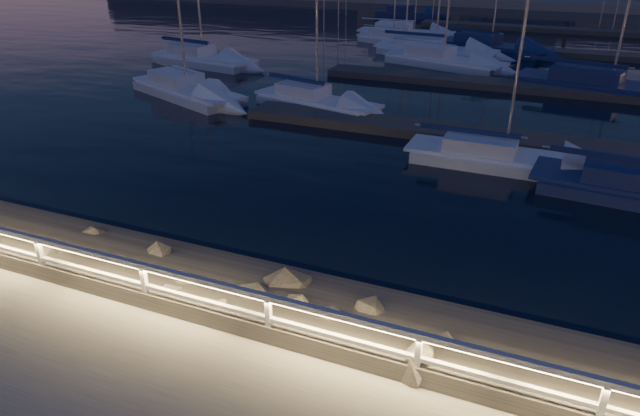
{
  "coord_description": "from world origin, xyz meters",
  "views": [
    {
      "loc": [
        2.52,
        -8.06,
        7.3
      ],
      "look_at": [
        -2.59,
        4.0,
        1.05
      ],
      "focal_mm": 32.0,
      "sensor_mm": 36.0,
      "label": 1
    }
  ],
  "objects_px": {
    "sailboat_f": "(185,88)",
    "sailboat_n": "(403,32)",
    "guard_rail": "(362,331)",
    "sailboat_l": "(605,85)",
    "sailboat_a": "(314,100)",
    "sailboat_i": "(391,39)",
    "sailboat_k": "(488,45)",
    "sailboat_c": "(499,155)",
    "sailboat_e": "(201,58)",
    "sailboat_g": "(432,49)",
    "sailboat_m": "(406,13)",
    "sailboat_j": "(441,59)"
  },
  "relations": [
    {
      "from": "sailboat_m",
      "to": "sailboat_f",
      "type": "bearing_deg",
      "value": -97.23
    },
    {
      "from": "sailboat_a",
      "to": "sailboat_m",
      "type": "bearing_deg",
      "value": 111.9
    },
    {
      "from": "sailboat_j",
      "to": "sailboat_m",
      "type": "relative_size",
      "value": 1.15
    },
    {
      "from": "sailboat_g",
      "to": "sailboat_c",
      "type": "bearing_deg",
      "value": -65.63
    },
    {
      "from": "sailboat_j",
      "to": "guard_rail",
      "type": "bearing_deg",
      "value": -64.04
    },
    {
      "from": "sailboat_m",
      "to": "sailboat_n",
      "type": "distance_m",
      "value": 13.89
    },
    {
      "from": "sailboat_c",
      "to": "sailboat_e",
      "type": "bearing_deg",
      "value": 151.63
    },
    {
      "from": "guard_rail",
      "to": "sailboat_e",
      "type": "relative_size",
      "value": 3.23
    },
    {
      "from": "sailboat_g",
      "to": "sailboat_m",
      "type": "relative_size",
      "value": 1.22
    },
    {
      "from": "guard_rail",
      "to": "sailboat_f",
      "type": "bearing_deg",
      "value": 133.0
    },
    {
      "from": "sailboat_c",
      "to": "sailboat_n",
      "type": "xyz_separation_m",
      "value": [
        -11.55,
        28.2,
        0.05
      ]
    },
    {
      "from": "sailboat_e",
      "to": "sailboat_k",
      "type": "relative_size",
      "value": 0.93
    },
    {
      "from": "sailboat_j",
      "to": "sailboat_c",
      "type": "bearing_deg",
      "value": -54.48
    },
    {
      "from": "sailboat_g",
      "to": "sailboat_j",
      "type": "height_order",
      "value": "sailboat_g"
    },
    {
      "from": "guard_rail",
      "to": "sailboat_n",
      "type": "relative_size",
      "value": 3.17
    },
    {
      "from": "sailboat_j",
      "to": "sailboat_n",
      "type": "distance_m",
      "value": 12.06
    },
    {
      "from": "sailboat_n",
      "to": "sailboat_e",
      "type": "bearing_deg",
      "value": -121.5
    },
    {
      "from": "sailboat_i",
      "to": "sailboat_m",
      "type": "distance_m",
      "value": 17.24
    },
    {
      "from": "sailboat_g",
      "to": "sailboat_l",
      "type": "distance_m",
      "value": 13.57
    },
    {
      "from": "sailboat_c",
      "to": "sailboat_k",
      "type": "bearing_deg",
      "value": 99.38
    },
    {
      "from": "sailboat_f",
      "to": "sailboat_m",
      "type": "relative_size",
      "value": 1.12
    },
    {
      "from": "guard_rail",
      "to": "sailboat_a",
      "type": "height_order",
      "value": "sailboat_a"
    },
    {
      "from": "sailboat_k",
      "to": "guard_rail",
      "type": "bearing_deg",
      "value": -66.46
    },
    {
      "from": "sailboat_k",
      "to": "sailboat_n",
      "type": "bearing_deg",
      "value": 171.95
    },
    {
      "from": "sailboat_k",
      "to": "sailboat_m",
      "type": "xyz_separation_m",
      "value": [
        -11.08,
        17.41,
        -0.0
      ]
    },
    {
      "from": "sailboat_e",
      "to": "sailboat_i",
      "type": "height_order",
      "value": "sailboat_e"
    },
    {
      "from": "sailboat_l",
      "to": "sailboat_k",
      "type": "bearing_deg",
      "value": 138.84
    },
    {
      "from": "sailboat_f",
      "to": "sailboat_n",
      "type": "distance_m",
      "value": 24.79
    },
    {
      "from": "sailboat_l",
      "to": "sailboat_i",
      "type": "bearing_deg",
      "value": 156.89
    },
    {
      "from": "sailboat_f",
      "to": "sailboat_e",
      "type": "bearing_deg",
      "value": 140.81
    },
    {
      "from": "guard_rail",
      "to": "sailboat_f",
      "type": "relative_size",
      "value": 3.21
    },
    {
      "from": "sailboat_a",
      "to": "sailboat_k",
      "type": "distance_m",
      "value": 20.46
    },
    {
      "from": "sailboat_e",
      "to": "sailboat_f",
      "type": "bearing_deg",
      "value": -52.99
    },
    {
      "from": "sailboat_a",
      "to": "sailboat_i",
      "type": "relative_size",
      "value": 1.08
    },
    {
      "from": "sailboat_a",
      "to": "sailboat_g",
      "type": "distance_m",
      "value": 16.6
    },
    {
      "from": "sailboat_f",
      "to": "guard_rail",
      "type": "bearing_deg",
      "value": -24.08
    },
    {
      "from": "sailboat_f",
      "to": "sailboat_i",
      "type": "xyz_separation_m",
      "value": [
        5.5,
        20.73,
        -0.04
      ]
    },
    {
      "from": "sailboat_e",
      "to": "sailboat_m",
      "type": "distance_m",
      "value": 30.75
    },
    {
      "from": "guard_rail",
      "to": "sailboat_a",
      "type": "bearing_deg",
      "value": 116.05
    },
    {
      "from": "sailboat_l",
      "to": "sailboat_m",
      "type": "bearing_deg",
      "value": 136.38
    },
    {
      "from": "sailboat_f",
      "to": "sailboat_n",
      "type": "height_order",
      "value": "sailboat_n"
    },
    {
      "from": "guard_rail",
      "to": "sailboat_l",
      "type": "xyz_separation_m",
      "value": [
        4.88,
        27.0,
        -0.9
      ]
    },
    {
      "from": "sailboat_c",
      "to": "sailboat_i",
      "type": "height_order",
      "value": "sailboat_c"
    },
    {
      "from": "sailboat_i",
      "to": "sailboat_j",
      "type": "bearing_deg",
      "value": -31.89
    },
    {
      "from": "sailboat_a",
      "to": "sailboat_k",
      "type": "bearing_deg",
      "value": 87.27
    },
    {
      "from": "sailboat_i",
      "to": "sailboat_j",
      "type": "relative_size",
      "value": 0.77
    },
    {
      "from": "sailboat_c",
      "to": "sailboat_n",
      "type": "bearing_deg",
      "value": 112.62
    },
    {
      "from": "sailboat_e",
      "to": "sailboat_l",
      "type": "xyz_separation_m",
      "value": [
        25.03,
        2.15,
        0.0
      ]
    },
    {
      "from": "sailboat_k",
      "to": "sailboat_l",
      "type": "height_order",
      "value": "sailboat_l"
    },
    {
      "from": "sailboat_i",
      "to": "sailboat_n",
      "type": "relative_size",
      "value": 0.78
    }
  ]
}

